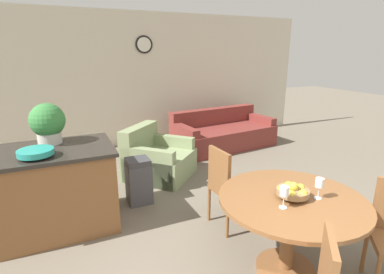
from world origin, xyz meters
The scene contains 12 objects.
wall_back centered at (0.00, 5.38, 1.35)m, with size 8.00×0.09×2.70m.
dining_table centered at (0.21, 0.93, 0.57)m, with size 1.25×1.25×0.73m.
dining_chair_far_side centered at (0.09, 1.78, 0.52)m, with size 0.44×0.44×0.94m.
fruit_bowl centered at (0.21, 0.93, 0.79)m, with size 0.27×0.27×0.14m.
wine_glass_left centered at (0.02, 0.83, 0.87)m, with size 0.07×0.07×0.18m.
wine_glass_right centered at (0.40, 0.83, 0.87)m, with size 0.07×0.07×0.18m.
kitchen_island centered at (-1.66, 2.54, 0.47)m, with size 1.31×0.89×0.94m.
teal_bowl centered at (-1.77, 2.32, 0.99)m, with size 0.33×0.33×0.08m.
potted_plant centered at (-1.64, 2.78, 1.17)m, with size 0.38×0.38×0.45m.
trash_bin centered at (-0.67, 2.75, 0.30)m, with size 0.30×0.30×0.60m.
couch centered at (1.56, 4.40, 0.27)m, with size 2.16×1.21×0.76m.
armchair centered at (-0.18, 3.47, 0.28)m, with size 1.27×1.27×0.80m.
Camera 1 is at (-1.52, -0.81, 1.93)m, focal length 28.00 mm.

